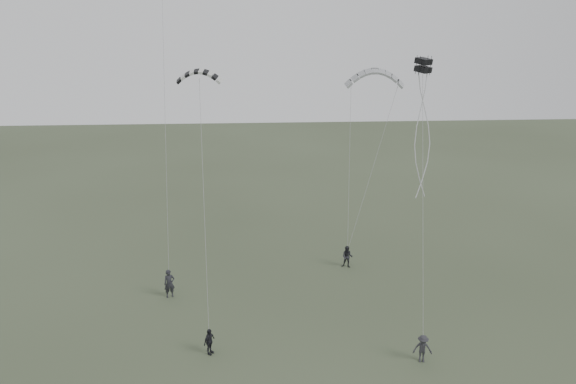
{
  "coord_description": "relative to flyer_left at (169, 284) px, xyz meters",
  "views": [
    {
      "loc": [
        -1.83,
        -29.21,
        17.77
      ],
      "look_at": [
        0.45,
        4.72,
        7.23
      ],
      "focal_mm": 35.0,
      "sensor_mm": 36.0,
      "label": 1
    }
  ],
  "objects": [
    {
      "name": "kite_box",
      "position": [
        15.21,
        -2.95,
        14.32
      ],
      "size": [
        1.08,
        1.09,
        0.85
      ],
      "primitive_type": null,
      "rotation": [
        0.15,
        0.0,
        0.67
      ],
      "color": "black",
      "rests_on": "flyer_far"
    },
    {
      "name": "flyer_center",
      "position": [
        3.08,
        -6.87,
        -0.21
      ],
      "size": [
        0.8,
        0.95,
        1.52
      ],
      "primitive_type": "imported",
      "rotation": [
        0.0,
        0.0,
        1.0
      ],
      "color": "black",
      "rests_on": "ground"
    },
    {
      "name": "ground",
      "position": [
        7.42,
        -4.92,
        -0.97
      ],
      "size": [
        140.0,
        140.0,
        0.0
      ],
      "primitive_type": "plane",
      "color": "#3A442E",
      "rests_on": "ground"
    },
    {
      "name": "kite_striped",
      "position": [
        2.73,
        -1.63,
        13.94
      ],
      "size": [
        2.6,
        1.02,
        1.16
      ],
      "primitive_type": null,
      "rotation": [
        0.22,
        0.0,
        -0.06
      ],
      "color": "black",
      "rests_on": "flyer_center"
    },
    {
      "name": "flyer_right",
      "position": [
        12.56,
        3.85,
        -0.14
      ],
      "size": [
        0.97,
        0.85,
        1.66
      ],
      "primitive_type": "imported",
      "rotation": [
        0.0,
        0.0,
        -0.33
      ],
      "color": "black",
      "rests_on": "ground"
    },
    {
      "name": "flyer_far",
      "position": [
        14.58,
        -8.39,
        -0.17
      ],
      "size": [
        1.1,
        0.73,
        1.59
      ],
      "primitive_type": "imported",
      "rotation": [
        0.0,
        0.0,
        -0.14
      ],
      "color": "#29292D",
      "rests_on": "ground"
    },
    {
      "name": "flyer_left",
      "position": [
        0.0,
        0.0,
        0.0
      ],
      "size": [
        0.81,
        0.66,
        1.94
      ],
      "primitive_type": "imported",
      "rotation": [
        0.0,
        0.0,
        0.31
      ],
      "color": "black",
      "rests_on": "ground"
    },
    {
      "name": "kite_pale_large",
      "position": [
        14.97,
        8.11,
        13.03
      ],
      "size": [
        4.53,
        1.95,
        1.96
      ],
      "primitive_type": null,
      "rotation": [
        0.26,
        0.0,
        -0.13
      ],
      "color": "#95989A",
      "rests_on": "flyer_right"
    }
  ]
}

